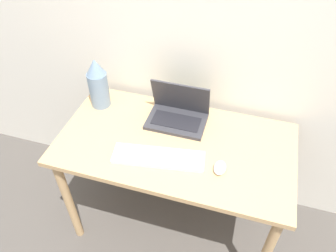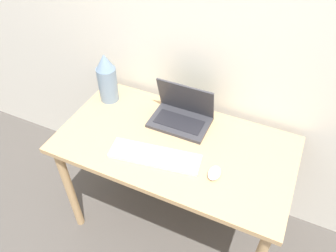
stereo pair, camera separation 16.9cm
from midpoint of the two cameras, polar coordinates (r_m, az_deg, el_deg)
name	(u,v)px [view 1 (the left image)]	position (r m, az deg, el deg)	size (l,w,h in m)	color
wall_back	(198,26)	(1.78, 2.35, 16.97)	(6.00, 0.05, 2.50)	silver
desk	(175,155)	(1.82, -1.44, -5.22)	(1.26, 0.67, 0.77)	tan
laptop	(178,113)	(1.84, -0.87, 2.21)	(0.33, 0.22, 0.23)	#333338
keyboard	(158,157)	(1.67, -4.61, -5.60)	(0.48, 0.20, 0.02)	silver
mouse	(220,168)	(1.62, 6.08, -7.38)	(0.06, 0.09, 0.03)	silver
vase	(98,83)	(1.95, -14.58, 7.08)	(0.11, 0.11, 0.31)	slate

